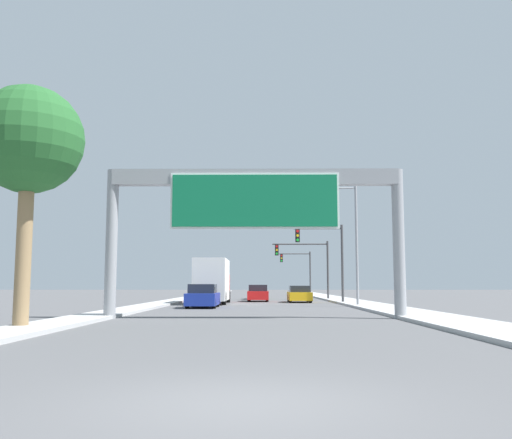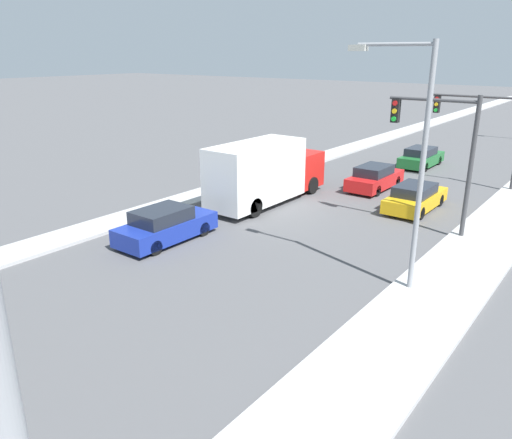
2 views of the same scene
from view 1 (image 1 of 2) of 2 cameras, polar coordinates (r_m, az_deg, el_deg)
ground_plane at (r=7.66m, az=-1.76°, el=-17.94°), size 300.00×300.00×0.00m
sidewalk_right at (r=67.92m, az=6.90°, el=-7.66°), size 3.00×120.00×0.15m
median_strip_left at (r=67.93m, az=-5.89°, el=-7.67°), size 2.00×120.00×0.15m
sign_gantry at (r=25.65m, az=-0.13°, el=1.67°), size 13.42×0.73×6.69m
car_mid_center at (r=48.54m, az=4.36°, el=-7.48°), size 1.88×4.66×1.39m
car_near_right at (r=51.04m, az=0.21°, el=-7.41°), size 1.83×4.60×1.47m
car_far_left at (r=37.46m, az=-5.33°, el=-7.69°), size 1.90×4.64×1.52m
car_far_right at (r=58.88m, az=0.25°, el=-7.31°), size 1.86×4.58×1.42m
truck_box_primary at (r=44.74m, az=-4.35°, el=-6.19°), size 2.38×8.32×3.43m
traffic_light_near_intersection at (r=45.87m, az=7.09°, el=-3.10°), size 3.96×0.32×6.26m
traffic_light_mid_block at (r=55.74m, az=5.28°, el=-3.96°), size 5.48×0.32×5.70m
traffic_light_far_intersection at (r=75.71m, az=4.40°, el=-4.64°), size 4.22×0.32×5.81m
palm_tree_foreground at (r=21.50m, az=-21.78°, el=7.19°), size 3.78×3.78×8.42m
street_lamp_right at (r=39.73m, az=9.47°, el=-1.42°), size 2.92×0.28×8.30m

